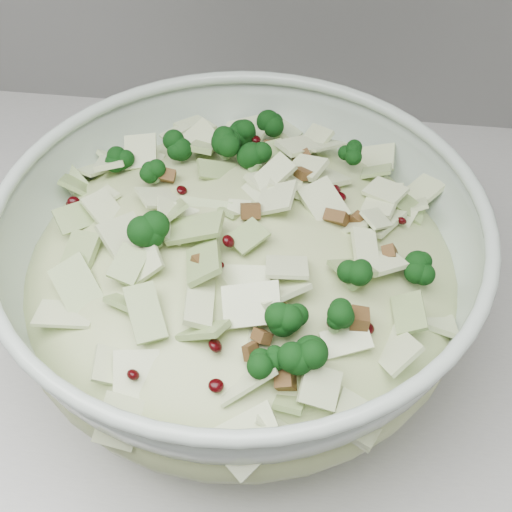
{
  "coord_description": "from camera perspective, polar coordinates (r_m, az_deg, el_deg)",
  "views": [
    {
      "loc": [
        0.1,
        1.19,
        1.46
      ],
      "look_at": [
        0.05,
        1.6,
        1.02
      ],
      "focal_mm": 50.0,
      "sensor_mm": 36.0,
      "label": 1
    }
  ],
  "objects": [
    {
      "name": "counter",
      "position": [
        1.13,
        -1.79,
        -15.76
      ],
      "size": [
        3.6,
        0.6,
        0.9
      ],
      "primitive_type": "cube",
      "color": "beige",
      "rests_on": "floor"
    },
    {
      "name": "mixing_bowl",
      "position": [
        0.63,
        -1.19,
        -1.59
      ],
      "size": [
        0.53,
        0.53,
        0.17
      ],
      "rotation": [
        0.0,
        0.0,
        0.34
      ],
      "color": "silver",
      "rests_on": "counter"
    },
    {
      "name": "salad",
      "position": [
        0.61,
        -1.22,
        0.08
      ],
      "size": [
        0.45,
        0.45,
        0.17
      ],
      "rotation": [
        0.0,
        0.0,
        0.2
      ],
      "color": "#BDCE8D",
      "rests_on": "mixing_bowl"
    }
  ]
}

